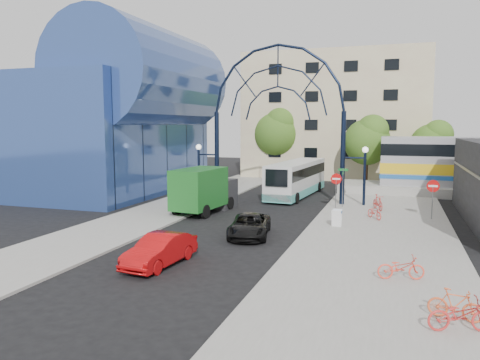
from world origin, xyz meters
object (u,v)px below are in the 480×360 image
(street_name_sign, at_px, (343,179))
(bike_far_a, at_px, (401,267))
(tree_north_b, at_px, (278,131))
(bike_near_a, at_px, (375,212))
(bike_far_b, at_px, (455,305))
(tree_north_c, at_px, (433,143))
(green_truck, at_px, (205,190))
(gateway_arch, at_px, (278,91))
(tree_north_a, at_px, (368,139))
(sandwich_board, at_px, (337,216))
(red_sedan, at_px, (160,250))
(bike_near_b, at_px, (378,202))
(black_suv, at_px, (250,226))
(stop_sign, at_px, (336,182))
(city_bus, at_px, (297,178))
(bike_far_c, at_px, (461,315))
(do_not_enter_sign, at_px, (433,190))

(street_name_sign, bearing_deg, bike_far_a, -75.81)
(tree_north_b, distance_m, bike_near_a, 24.33)
(street_name_sign, xyz_separation_m, bike_far_b, (5.42, -18.80, -1.53))
(tree_north_c, relative_size, green_truck, 1.03)
(tree_north_b, bearing_deg, gateway_arch, -76.32)
(tree_north_a, height_order, tree_north_b, tree_north_b)
(tree_north_b, xyz_separation_m, bike_far_b, (14.49, -36.12, -4.67))
(street_name_sign, bearing_deg, sandwich_board, -86.54)
(tree_north_a, height_order, tree_north_c, tree_north_a)
(gateway_arch, height_order, red_sedan, gateway_arch)
(green_truck, distance_m, bike_near_b, 12.04)
(black_suv, distance_m, red_sedan, 6.53)
(black_suv, relative_size, bike_near_a, 2.77)
(green_truck, bearing_deg, street_name_sign, 32.01)
(red_sedan, relative_size, bike_far_a, 2.31)
(stop_sign, bearing_deg, tree_north_a, 84.58)
(street_name_sign, height_order, tree_north_a, tree_north_a)
(bike_near_a, relative_size, bike_near_b, 0.90)
(gateway_arch, bearing_deg, bike_near_a, -33.35)
(green_truck, distance_m, red_sedan, 12.37)
(sandwich_board, bearing_deg, tree_north_b, 111.59)
(city_bus, height_order, bike_near_b, city_bus)
(sandwich_board, height_order, tree_north_a, tree_north_a)
(black_suv, bearing_deg, gateway_arch, 86.33)
(bike_near_b, height_order, bike_far_a, bike_near_b)
(gateway_arch, height_order, city_bus, gateway_arch)
(tree_north_b, distance_m, green_truck, 22.00)
(sandwich_board, relative_size, tree_north_c, 0.15)
(sandwich_board, bearing_deg, bike_near_a, 56.59)
(bike_near_b, bearing_deg, green_truck, 177.09)
(tree_north_a, distance_m, bike_far_c, 33.49)
(sandwich_board, height_order, bike_near_b, bike_near_b)
(tree_north_b, bearing_deg, bike_near_b, -56.84)
(green_truck, xyz_separation_m, bike_near_a, (11.25, 0.76, -1.01))
(tree_north_b, distance_m, tree_north_c, 16.15)
(city_bus, bearing_deg, green_truck, -110.67)
(tree_north_c, relative_size, bike_far_a, 3.67)
(bike_near_a, distance_m, bike_far_b, 15.50)
(do_not_enter_sign, height_order, street_name_sign, street_name_sign)
(sandwich_board, bearing_deg, bike_far_c, -68.68)
(do_not_enter_sign, xyz_separation_m, red_sedan, (-11.71, -13.73, -1.30))
(do_not_enter_sign, bearing_deg, black_suv, -141.88)
(green_truck, xyz_separation_m, bike_near_b, (11.31, 4.02, -0.90))
(green_truck, bearing_deg, bike_far_c, -40.99)
(stop_sign, height_order, tree_north_c, tree_north_c)
(street_name_sign, bearing_deg, city_bus, 130.98)
(street_name_sign, relative_size, bike_near_b, 1.59)
(bike_near_b, bearing_deg, stop_sign, 162.88)
(tree_north_c, relative_size, bike_far_b, 4.06)
(black_suv, relative_size, bike_far_c, 2.32)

